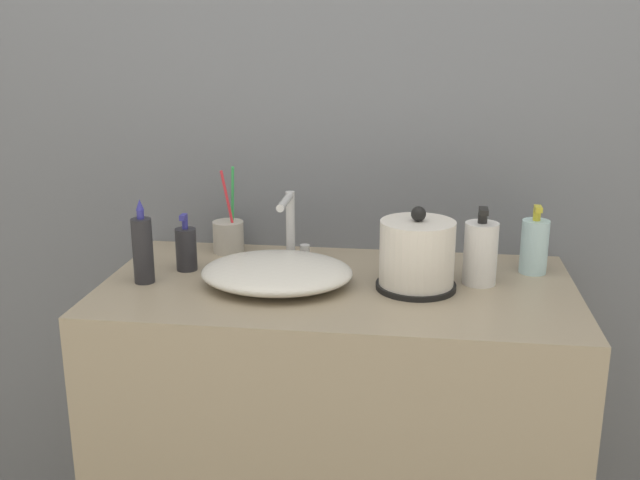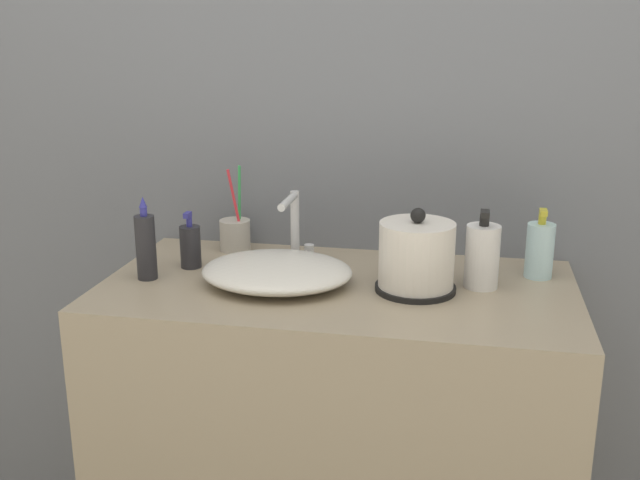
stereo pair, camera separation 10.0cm
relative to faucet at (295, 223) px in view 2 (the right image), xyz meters
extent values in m
cube|color=slate|center=(0.13, 0.16, 0.30)|extent=(6.00, 0.04, 2.60)
cube|color=gray|center=(0.13, -0.14, -0.55)|extent=(1.05, 0.55, 0.91)
ellipsoid|color=silver|center=(-0.01, -0.16, -0.07)|extent=(0.34, 0.28, 0.06)
cylinder|color=silver|center=(-0.01, 0.02, -0.01)|extent=(0.02, 0.02, 0.17)
cylinder|color=silver|center=(-0.01, -0.05, 0.06)|extent=(0.02, 0.13, 0.02)
cylinder|color=silver|center=(0.03, 0.02, -0.08)|extent=(0.02, 0.02, 0.04)
cylinder|color=black|center=(0.30, -0.15, -0.09)|extent=(0.18, 0.18, 0.01)
cylinder|color=white|center=(0.30, -0.15, -0.02)|extent=(0.16, 0.16, 0.15)
sphere|color=black|center=(0.30, -0.15, 0.07)|extent=(0.03, 0.03, 0.03)
cylinder|color=#B7B2A8|center=(-0.17, 0.06, -0.06)|extent=(0.08, 0.08, 0.08)
cylinder|color=green|center=(-0.16, 0.07, 0.03)|extent=(0.02, 0.03, 0.19)
cylinder|color=#E5333F|center=(-0.17, 0.05, 0.03)|extent=(0.03, 0.02, 0.18)
cylinder|color=#28282D|center=(-0.23, -0.09, -0.05)|extent=(0.05, 0.05, 0.10)
cylinder|color=#333399|center=(-0.23, -0.09, 0.01)|extent=(0.01, 0.01, 0.02)
cube|color=#333399|center=(-0.23, -0.09, 0.03)|extent=(0.01, 0.03, 0.01)
cylinder|color=#28282D|center=(-0.30, -0.18, -0.02)|extent=(0.05, 0.05, 0.15)
cylinder|color=#333399|center=(-0.30, -0.18, 0.06)|extent=(0.02, 0.02, 0.02)
cone|color=#333399|center=(-0.30, -0.18, 0.08)|extent=(0.02, 0.02, 0.02)
cylinder|color=silver|center=(0.57, 0.00, -0.04)|extent=(0.06, 0.06, 0.13)
cylinder|color=gold|center=(0.57, 0.00, 0.04)|extent=(0.02, 0.02, 0.02)
cube|color=gold|center=(0.57, -0.01, 0.06)|extent=(0.02, 0.03, 0.01)
cylinder|color=white|center=(0.44, -0.09, -0.03)|extent=(0.07, 0.07, 0.14)
cylinder|color=black|center=(0.44, -0.09, 0.05)|extent=(0.02, 0.02, 0.02)
cube|color=black|center=(0.44, -0.11, 0.07)|extent=(0.02, 0.04, 0.01)
camera|label=1|loc=(0.30, -1.70, 0.46)|focal=42.00mm
camera|label=2|loc=(0.40, -1.68, 0.46)|focal=42.00mm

